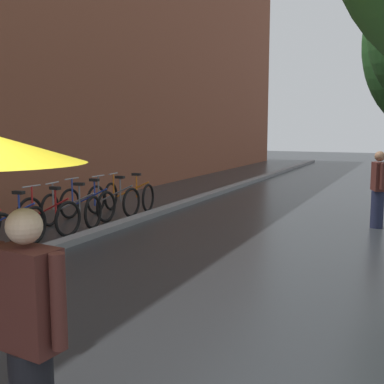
{
  "coord_description": "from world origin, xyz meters",
  "views": [
    {
      "loc": [
        2.38,
        -1.31,
        2.11
      ],
      "look_at": [
        0.03,
        3.77,
        1.35
      ],
      "focal_mm": 45.25,
      "sensor_mm": 36.0,
      "label": 1
    }
  ],
  "objects_px": {
    "parked_bicycle_5": "(71,210)",
    "pedestrian_walking_midground": "(378,189)",
    "parked_bicycle_6": "(88,204)",
    "parked_bicycle_7": "(113,200)",
    "parked_bicycle_4": "(48,215)",
    "parked_bicycle_8": "(129,196)",
    "parked_bicycle_3": "(11,222)"
  },
  "relations": [
    {
      "from": "parked_bicycle_5",
      "to": "pedestrian_walking_midground",
      "type": "relative_size",
      "value": 0.73
    },
    {
      "from": "parked_bicycle_5",
      "to": "parked_bicycle_6",
      "type": "relative_size",
      "value": 1.06
    },
    {
      "from": "parked_bicycle_6",
      "to": "parked_bicycle_7",
      "type": "relative_size",
      "value": 1.0
    },
    {
      "from": "parked_bicycle_4",
      "to": "parked_bicycle_8",
      "type": "bearing_deg",
      "value": 89.64
    },
    {
      "from": "parked_bicycle_4",
      "to": "parked_bicycle_6",
      "type": "bearing_deg",
      "value": 96.58
    },
    {
      "from": "pedestrian_walking_midground",
      "to": "parked_bicycle_7",
      "type": "bearing_deg",
      "value": -168.98
    },
    {
      "from": "parked_bicycle_6",
      "to": "parked_bicycle_3",
      "type": "bearing_deg",
      "value": -90.03
    },
    {
      "from": "parked_bicycle_6",
      "to": "pedestrian_walking_midground",
      "type": "height_order",
      "value": "pedestrian_walking_midground"
    },
    {
      "from": "parked_bicycle_4",
      "to": "parked_bicycle_5",
      "type": "xyz_separation_m",
      "value": [
        0.01,
        0.69,
        0.0
      ]
    },
    {
      "from": "parked_bicycle_5",
      "to": "parked_bicycle_7",
      "type": "relative_size",
      "value": 1.06
    },
    {
      "from": "parked_bicycle_5",
      "to": "parked_bicycle_7",
      "type": "xyz_separation_m",
      "value": [
        0.02,
        1.54,
        0.0
      ]
    },
    {
      "from": "parked_bicycle_3",
      "to": "parked_bicycle_4",
      "type": "relative_size",
      "value": 1.02
    },
    {
      "from": "parked_bicycle_3",
      "to": "parked_bicycle_8",
      "type": "xyz_separation_m",
      "value": [
        0.19,
        3.75,
        0.0
      ]
    },
    {
      "from": "parked_bicycle_6",
      "to": "pedestrian_walking_midground",
      "type": "xyz_separation_m",
      "value": [
        6.0,
        1.87,
        0.44
      ]
    },
    {
      "from": "parked_bicycle_7",
      "to": "parked_bicycle_8",
      "type": "height_order",
      "value": "same"
    },
    {
      "from": "parked_bicycle_7",
      "to": "pedestrian_walking_midground",
      "type": "height_order",
      "value": "pedestrian_walking_midground"
    },
    {
      "from": "parked_bicycle_4",
      "to": "parked_bicycle_7",
      "type": "relative_size",
      "value": 1.02
    },
    {
      "from": "parked_bicycle_8",
      "to": "pedestrian_walking_midground",
      "type": "height_order",
      "value": "pedestrian_walking_midground"
    },
    {
      "from": "parked_bicycle_7",
      "to": "parked_bicycle_8",
      "type": "distance_m",
      "value": 0.71
    },
    {
      "from": "parked_bicycle_3",
      "to": "parked_bicycle_4",
      "type": "xyz_separation_m",
      "value": [
        0.17,
        0.81,
        0.0
      ]
    },
    {
      "from": "parked_bicycle_5",
      "to": "pedestrian_walking_midground",
      "type": "xyz_separation_m",
      "value": [
        5.82,
        2.67,
        0.44
      ]
    },
    {
      "from": "parked_bicycle_4",
      "to": "parked_bicycle_5",
      "type": "bearing_deg",
      "value": 89.46
    },
    {
      "from": "parked_bicycle_8",
      "to": "pedestrian_walking_midground",
      "type": "relative_size",
      "value": 0.72
    },
    {
      "from": "parked_bicycle_5",
      "to": "parked_bicycle_6",
      "type": "xyz_separation_m",
      "value": [
        -0.18,
        0.8,
        0.0
      ]
    },
    {
      "from": "parked_bicycle_4",
      "to": "parked_bicycle_7",
      "type": "distance_m",
      "value": 2.23
    },
    {
      "from": "parked_bicycle_5",
      "to": "parked_bicycle_7",
      "type": "height_order",
      "value": "same"
    },
    {
      "from": "parked_bicycle_3",
      "to": "pedestrian_walking_midground",
      "type": "xyz_separation_m",
      "value": [
        6.0,
        4.17,
        0.44
      ]
    },
    {
      "from": "parked_bicycle_5",
      "to": "parked_bicycle_8",
      "type": "distance_m",
      "value": 2.25
    },
    {
      "from": "parked_bicycle_6",
      "to": "parked_bicycle_8",
      "type": "height_order",
      "value": "same"
    },
    {
      "from": "parked_bicycle_5",
      "to": "pedestrian_walking_midground",
      "type": "bearing_deg",
      "value": 24.64
    },
    {
      "from": "parked_bicycle_4",
      "to": "parked_bicycle_6",
      "type": "height_order",
      "value": "same"
    },
    {
      "from": "parked_bicycle_3",
      "to": "parked_bicycle_5",
      "type": "distance_m",
      "value": 1.51
    }
  ]
}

